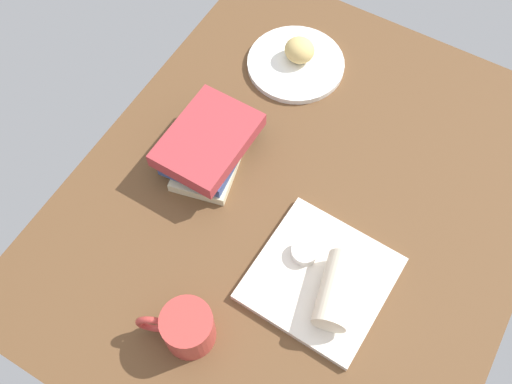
# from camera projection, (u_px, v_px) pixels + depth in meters

# --- Properties ---
(dining_table) EXTENTS (1.10, 0.90, 0.04)m
(dining_table) POSITION_uv_depth(u_px,v_px,m) (301.00, 204.00, 1.21)
(dining_table) COLOR brown
(dining_table) RESTS_ON ground
(round_plate) EXTENTS (0.23, 0.23, 0.01)m
(round_plate) POSITION_uv_depth(u_px,v_px,m) (296.00, 64.00, 1.35)
(round_plate) COLOR white
(round_plate) RESTS_ON dining_table
(scone_pastry) EXTENTS (0.07, 0.07, 0.05)m
(scone_pastry) POSITION_uv_depth(u_px,v_px,m) (300.00, 50.00, 1.33)
(scone_pastry) COLOR tan
(scone_pastry) RESTS_ON round_plate
(square_plate) EXTENTS (0.26, 0.26, 0.02)m
(square_plate) POSITION_uv_depth(u_px,v_px,m) (321.00, 278.00, 1.10)
(square_plate) COLOR silver
(square_plate) RESTS_ON dining_table
(sauce_cup) EXTENTS (0.05, 0.05, 0.02)m
(sauce_cup) POSITION_uv_depth(u_px,v_px,m) (304.00, 252.00, 1.11)
(sauce_cup) COLOR silver
(sauce_cup) RESTS_ON square_plate
(breakfast_wrap) EXTENTS (0.15, 0.09, 0.06)m
(breakfast_wrap) POSITION_uv_depth(u_px,v_px,m) (337.00, 290.00, 1.05)
(breakfast_wrap) COLOR beige
(breakfast_wrap) RESTS_ON square_plate
(book_stack) EXTENTS (0.23, 0.17, 0.08)m
(book_stack) POSITION_uv_depth(u_px,v_px,m) (209.00, 146.00, 1.20)
(book_stack) COLOR beige
(book_stack) RESTS_ON dining_table
(coffee_mug) EXTENTS (0.09, 0.14, 0.09)m
(coffee_mug) POSITION_uv_depth(u_px,v_px,m) (186.00, 328.00, 1.02)
(coffee_mug) COLOR #B23833
(coffee_mug) RESTS_ON dining_table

